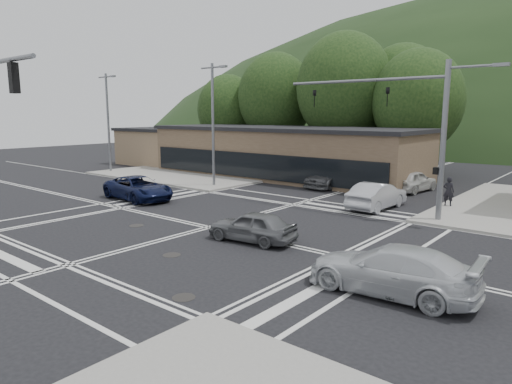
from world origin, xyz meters
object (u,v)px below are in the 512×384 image
Objects in this scene: car_queue_b at (412,181)px; pedestrian at (449,191)px; car_silver_east at (391,270)px; car_northbound at (335,176)px; car_grey_center at (252,226)px; car_blue_west at (138,188)px; car_queue_a at (377,196)px.

car_queue_b is 5.61m from pedestrian.
car_northbound is (-11.68, 17.15, 0.08)m from car_silver_east.
car_silver_east is at bearing 97.09° from pedestrian.
car_northbound is at bearing -170.28° from car_grey_center.
car_blue_west is at bearing -110.60° from car_grey_center.
pedestrian is at bearing 137.67° from car_queue_b.
car_queue_a is at bearing 101.12° from car_queue_b.
pedestrian reaches higher than car_queue_a.
car_queue_a is 4.21m from pedestrian.
pedestrian is (-2.64, 14.32, 0.24)m from car_silver_east.
car_blue_west is at bearing 54.79° from car_queue_b.
car_queue_b is 5.52m from car_northbound.
car_queue_a reaches higher than car_blue_west.
car_silver_east is (18.78, -4.53, 0.00)m from car_blue_west.
car_silver_east is 1.13× the size of car_queue_b.
car_northbound is at bearing -41.90° from car_queue_a.
car_queue_b is (-0.58, 7.04, 0.01)m from car_queue_a.
car_northbound reaches higher than car_blue_west.
car_queue_a is 1.02× the size of car_queue_b.
car_silver_east is at bearing 115.29° from car_queue_b.
car_silver_east is 3.06× the size of pedestrian.
car_blue_west is 19.32m from car_silver_east.
car_queue_a is (1.21, 9.77, 0.10)m from car_grey_center.
car_blue_west is 14.77m from car_queue_a.
car_queue_b is (-6.34, 18.53, 0.03)m from car_silver_east.
pedestrian is at bearing -136.11° from car_queue_a.
car_grey_center is 0.76× the size of car_silver_east.
pedestrian is at bearing -172.90° from car_silver_east.
car_queue_a is at bearing -35.63° from car_northbound.
car_queue_b reaches higher than car_grey_center.
pedestrian reaches higher than car_queue_b.
car_northbound is 9.47m from pedestrian.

